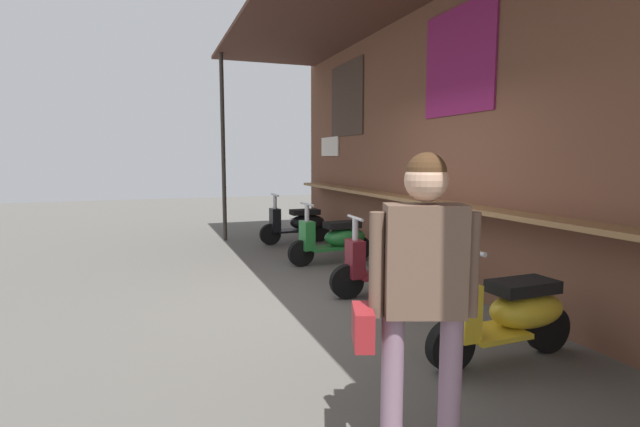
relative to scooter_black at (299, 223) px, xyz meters
The scene contains 7 objects.
ground_plane 3.96m from the scooter_black, 15.91° to the right, with size 30.58×30.58×0.00m, color #56544F.
market_stall_facade 4.22m from the scooter_black, 11.70° to the left, with size 10.92×2.48×3.76m.
scooter_black is the anchor object (origin of this frame).
scooter_green 1.90m from the scooter_black, ahead, with size 0.50×1.40×0.97m.
scooter_maroon 3.76m from the scooter_black, ahead, with size 0.49×1.40×0.97m.
scooter_yellow 5.74m from the scooter_black, ahead, with size 0.46×1.40×0.97m.
shopper_with_handbag 6.82m from the scooter_black, 12.03° to the right, with size 0.39×0.67×1.67m.
Camera 1 is at (4.93, -1.65, 1.64)m, focal length 26.71 mm.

